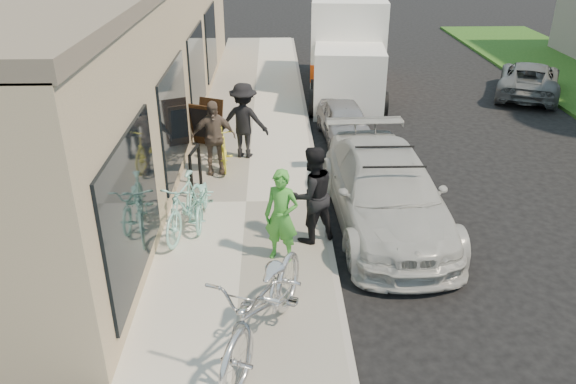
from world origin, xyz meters
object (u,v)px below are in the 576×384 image
object	(u,v)px
bystander_a	(244,121)
bike_rack	(195,166)
tandem_bike	(266,304)
cruiser_bike_a	(185,206)
cruiser_bike_c	(222,144)
bystander_b	(213,137)
cruiser_bike_b	(202,201)
sedan_silver	(345,122)
woman_rider	(281,216)
man_standing	(312,195)
moving_truck	(347,50)
far_car_gray	(529,79)
sandwich_board	(206,123)
sedan_white	(386,191)

from	to	relation	value
bystander_a	bike_rack	bearing A→B (deg)	77.51
tandem_bike	bystander_a	world-z (taller)	bystander_a
cruiser_bike_a	cruiser_bike_c	bearing A→B (deg)	94.80
cruiser_bike_a	bystander_b	bearing A→B (deg)	96.61
cruiser_bike_b	cruiser_bike_a	bearing A→B (deg)	-121.06
sedan_silver	woman_rider	size ratio (longest dim) A/B	1.83
man_standing	cruiser_bike_c	xyz separation A→B (m)	(-1.84, 3.39, -0.38)
moving_truck	cruiser_bike_b	world-z (taller)	moving_truck
cruiser_bike_c	cruiser_bike_a	bearing A→B (deg)	-107.38
sedan_silver	bystander_a	size ratio (longest dim) A/B	1.65
far_car_gray	cruiser_bike_b	distance (m)	13.00
sedan_silver	bystander_b	xyz separation A→B (m)	(-3.22, -2.32, 0.48)
sedan_silver	man_standing	size ratio (longest dim) A/B	1.67
bystander_b	tandem_bike	bearing A→B (deg)	-88.01
bike_rack	sedan_silver	size ratio (longest dim) A/B	0.33
cruiser_bike_a	man_standing	bearing A→B (deg)	4.87
woman_rider	far_car_gray	bearing A→B (deg)	73.02
woman_rider	cruiser_bike_a	xyz separation A→B (m)	(-1.74, 0.94, -0.27)
far_car_gray	moving_truck	bearing A→B (deg)	15.72
cruiser_bike_a	cruiser_bike_b	size ratio (longest dim) A/B	1.15
cruiser_bike_c	cruiser_bike_b	bearing A→B (deg)	-103.14
bike_rack	woman_rider	xyz separation A→B (m)	(1.75, -2.63, 0.23)
moving_truck	cruiser_bike_b	size ratio (longest dim) A/B	4.05
tandem_bike	sandwich_board	bearing A→B (deg)	122.93
moving_truck	bystander_b	distance (m)	8.14
bike_rack	bystander_b	world-z (taller)	bystander_b
woman_rider	bystander_a	world-z (taller)	bystander_a
cruiser_bike_b	cruiser_bike_c	size ratio (longest dim) A/B	0.92
woman_rider	bystander_b	world-z (taller)	bystander_b
cruiser_bike_a	cruiser_bike_c	distance (m)	3.10
cruiser_bike_c	bystander_a	size ratio (longest dim) A/B	0.95
far_car_gray	cruiser_bike_a	world-z (taller)	cruiser_bike_a
man_standing	bystander_b	xyz separation A→B (m)	(-1.98, 2.99, -0.05)
bystander_b	cruiser_bike_c	bearing A→B (deg)	60.70
sedan_white	tandem_bike	xyz separation A→B (m)	(-2.25, -3.54, 0.14)
bike_rack	sedan_white	size ratio (longest dim) A/B	0.20
bystander_a	cruiser_bike_b	bearing A→B (deg)	91.74
sandwich_board	sedan_white	bearing A→B (deg)	-22.05
tandem_bike	bike_rack	bearing A→B (deg)	128.64
man_standing	moving_truck	bearing A→B (deg)	-126.37
sedan_silver	moving_truck	xyz separation A→B (m)	(0.62, 4.85, 0.84)
bike_rack	sedan_white	bearing A→B (deg)	-18.53
sedan_silver	bystander_b	size ratio (longest dim) A/B	1.77
moving_truck	cruiser_bike_c	world-z (taller)	moving_truck
cruiser_bike_a	bystander_a	world-z (taller)	bystander_a
bike_rack	sedan_white	world-z (taller)	sedan_white
bike_rack	tandem_bike	bearing A→B (deg)	-72.63
sedan_silver	cruiser_bike_a	xyz separation A→B (m)	(-3.51, -4.99, 0.19)
bike_rack	man_standing	bearing A→B (deg)	-41.38
woman_rider	cruiser_bike_b	xyz separation A→B (m)	(-1.48, 1.37, -0.40)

